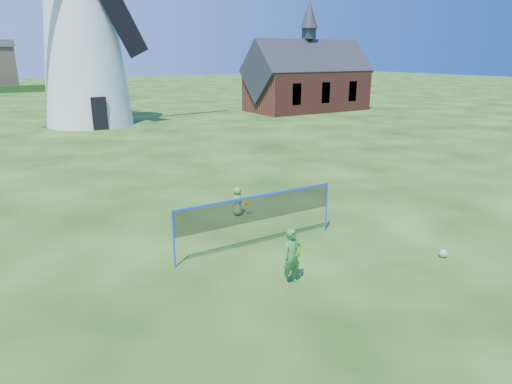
{
  "coord_description": "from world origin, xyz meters",
  "views": [
    {
      "loc": [
        -6.32,
        -10.2,
        5.27
      ],
      "look_at": [
        0.2,
        0.5,
        1.5
      ],
      "focal_mm": 32.01,
      "sensor_mm": 36.0,
      "label": 1
    }
  ],
  "objects": [
    {
      "name": "badminton_net",
      "position": [
        -0.02,
        0.07,
        1.14
      ],
      "size": [
        5.05,
        0.05,
        1.55
      ],
      "color": "blue",
      "rests_on": "ground"
    },
    {
      "name": "chapel",
      "position": [
        21.7,
        26.14,
        2.86
      ],
      "size": [
        12.0,
        5.82,
        10.15
      ],
      "color": "brown",
      "rests_on": "ground"
    },
    {
      "name": "windmill",
      "position": [
        1.32,
        27.3,
        6.83
      ],
      "size": [
        15.05,
        6.49,
        20.06
      ],
      "color": "silver",
      "rests_on": "ground"
    },
    {
      "name": "player_boy",
      "position": [
        0.84,
        2.75,
        0.5
      ],
      "size": [
        0.64,
        0.47,
        0.99
      ],
      "rotation": [
        0.0,
        0.0,
        3.52
      ],
      "color": "#5C9849",
      "rests_on": "ground"
    },
    {
      "name": "ground",
      "position": [
        0.0,
        0.0,
        0.0
      ],
      "size": [
        220.0,
        220.0,
        0.0
      ],
      "primitive_type": "plane",
      "color": "black",
      "rests_on": "ground"
    },
    {
      "name": "play_ball",
      "position": [
        3.93,
        -3.14,
        0.11
      ],
      "size": [
        0.22,
        0.22,
        0.22
      ],
      "primitive_type": "sphere",
      "color": "green",
      "rests_on": "ground"
    },
    {
      "name": "player_girl",
      "position": [
        -0.44,
        -2.18,
        0.69
      ],
      "size": [
        0.69,
        0.38,
        1.38
      ],
      "rotation": [
        0.0,
        0.0,
        0.09
      ],
      "color": "#317C34",
      "rests_on": "ground"
    }
  ]
}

